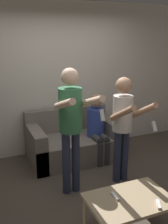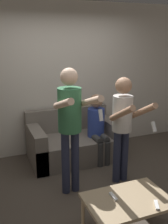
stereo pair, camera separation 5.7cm
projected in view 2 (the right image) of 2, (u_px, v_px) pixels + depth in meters
ground_plane at (97, 194)px, 3.62m from camera, size 14.00×14.00×0.00m
wall_back at (59, 79)px, 4.75m from camera, size 6.40×0.06×2.70m
couch at (73, 142)px, 4.64m from camera, size 1.53×0.91×0.84m
person_standing_left at (70, 118)px, 3.37m from camera, size 0.43×0.76×1.72m
person_standing_right at (123, 120)px, 3.68m from camera, size 0.40×0.70×1.56m
person_seated at (97, 125)px, 4.48m from camera, size 0.29×0.52×1.16m
coffee_table at (128, 202)px, 2.81m from camera, size 0.91×0.61×0.42m
remote_near at (157, 205)px, 2.68m from camera, size 0.10×0.15×0.02m
remote_far at (113, 196)px, 2.83m from camera, size 0.04×0.15×0.02m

